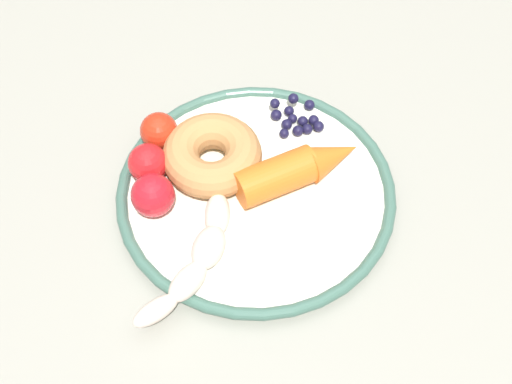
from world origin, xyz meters
name	(u,v)px	position (x,y,z in m)	size (l,w,h in m)	color
dining_table	(268,237)	(0.00, 0.00, 0.62)	(0.95, 0.89, 0.71)	gray
plate	(256,194)	(0.01, -0.01, 0.72)	(0.28, 0.28, 0.02)	white
banana	(200,246)	(0.10, -0.02, 0.74)	(0.19, 0.08, 0.03)	beige
carrot_orange	(298,170)	(-0.02, 0.02, 0.75)	(0.13, 0.11, 0.04)	orange
donut	(212,155)	(0.01, -0.06, 0.75)	(0.10, 0.10, 0.04)	#BD824C
blueberry_pile	(296,118)	(-0.09, -0.02, 0.73)	(0.06, 0.06, 0.02)	#191638
tomato_near	(148,163)	(0.05, -0.11, 0.75)	(0.04, 0.04, 0.04)	red
tomato_mid	(153,195)	(0.08, -0.08, 0.75)	(0.04, 0.04, 0.04)	red
tomato_far	(159,131)	(0.01, -0.13, 0.75)	(0.04, 0.04, 0.04)	red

